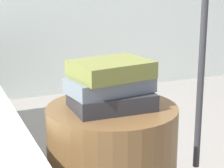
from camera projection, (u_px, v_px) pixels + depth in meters
book_charcoal at (111, 100)px, 1.49m from camera, size 0.28×0.21×0.06m
book_slate at (110, 85)px, 1.47m from camera, size 0.31×0.19×0.05m
book_olive at (111, 69)px, 1.46m from camera, size 0.28×0.23×0.06m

